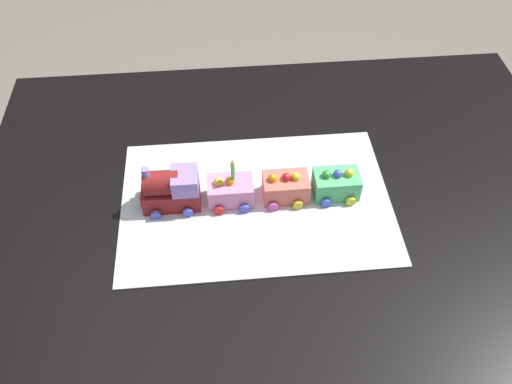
{
  "coord_description": "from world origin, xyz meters",
  "views": [
    {
      "loc": [
        -0.13,
        -0.74,
        1.63
      ],
      "look_at": [
        -0.07,
        -0.01,
        0.77
      ],
      "focal_mm": 36.12,
      "sensor_mm": 36.0,
      "label": 1
    }
  ],
  "objects_px": {
    "cake_car_gondola_bubblegum": "(230,192)",
    "dining_table": "(283,225)",
    "cake_car_caboose_mint_green": "(336,185)",
    "cake_car_tanker_coral": "(284,188)",
    "birthday_candle": "(233,170)",
    "cake_locomotive": "(171,190)"
  },
  "relations": [
    {
      "from": "cake_car_gondola_bubblegum",
      "to": "cake_car_tanker_coral",
      "type": "bearing_deg",
      "value": 0.0
    },
    {
      "from": "cake_car_gondola_bubblegum",
      "to": "dining_table",
      "type": "bearing_deg",
      "value": 1.27
    },
    {
      "from": "cake_locomotive",
      "to": "cake_car_tanker_coral",
      "type": "xyz_separation_m",
      "value": [
        0.25,
        -0.0,
        -0.02
      ]
    },
    {
      "from": "dining_table",
      "to": "cake_car_tanker_coral",
      "type": "height_order",
      "value": "cake_car_tanker_coral"
    },
    {
      "from": "cake_car_gondola_bubblegum",
      "to": "cake_locomotive",
      "type": "bearing_deg",
      "value": 180.0
    },
    {
      "from": "cake_locomotive",
      "to": "cake_car_gondola_bubblegum",
      "type": "xyz_separation_m",
      "value": [
        0.13,
        -0.0,
        -0.02
      ]
    },
    {
      "from": "cake_car_caboose_mint_green",
      "to": "birthday_candle",
      "type": "bearing_deg",
      "value": 180.0
    },
    {
      "from": "cake_car_gondola_bubblegum",
      "to": "cake_car_tanker_coral",
      "type": "xyz_separation_m",
      "value": [
        0.12,
        0.0,
        0.0
      ]
    },
    {
      "from": "cake_car_gondola_bubblegum",
      "to": "birthday_candle",
      "type": "height_order",
      "value": "birthday_candle"
    },
    {
      "from": "cake_car_tanker_coral",
      "to": "cake_car_caboose_mint_green",
      "type": "relative_size",
      "value": 1.0
    },
    {
      "from": "cake_car_tanker_coral",
      "to": "cake_car_gondola_bubblegum",
      "type": "bearing_deg",
      "value": 180.0
    },
    {
      "from": "dining_table",
      "to": "birthday_candle",
      "type": "relative_size",
      "value": 25.54
    },
    {
      "from": "dining_table",
      "to": "birthday_candle",
      "type": "distance_m",
      "value": 0.24
    },
    {
      "from": "dining_table",
      "to": "cake_car_tanker_coral",
      "type": "bearing_deg",
      "value": -149.34
    },
    {
      "from": "cake_locomotive",
      "to": "cake_car_gondola_bubblegum",
      "type": "relative_size",
      "value": 1.4
    },
    {
      "from": "dining_table",
      "to": "cake_car_tanker_coral",
      "type": "relative_size",
      "value": 14.0
    },
    {
      "from": "dining_table",
      "to": "cake_car_caboose_mint_green",
      "type": "height_order",
      "value": "cake_car_caboose_mint_green"
    },
    {
      "from": "dining_table",
      "to": "birthday_candle",
      "type": "height_order",
      "value": "birthday_candle"
    },
    {
      "from": "dining_table",
      "to": "cake_car_tanker_coral",
      "type": "xyz_separation_m",
      "value": [
        -0.0,
        -0.0,
        0.14
      ]
    },
    {
      "from": "cake_car_tanker_coral",
      "to": "birthday_candle",
      "type": "distance_m",
      "value": 0.13
    },
    {
      "from": "cake_car_caboose_mint_green",
      "to": "dining_table",
      "type": "bearing_deg",
      "value": 178.62
    },
    {
      "from": "cake_locomotive",
      "to": "birthday_candle",
      "type": "height_order",
      "value": "birthday_candle"
    }
  ]
}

